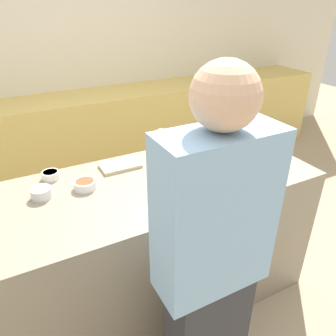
% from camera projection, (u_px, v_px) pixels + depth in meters
% --- Properties ---
extents(ground_plane, '(12.00, 12.00, 0.00)m').
position_uv_depth(ground_plane, '(157.00, 292.00, 2.27)').
color(ground_plane, tan).
extents(wall_back, '(8.00, 0.05, 2.60)m').
position_uv_depth(wall_back, '(63.00, 52.00, 3.33)').
color(wall_back, beige).
rests_on(wall_back, ground_plane).
extents(back_cabinet_block, '(6.00, 0.60, 0.92)m').
position_uv_depth(back_cabinet_block, '(81.00, 140.00, 3.47)').
color(back_cabinet_block, '#DBBC60').
rests_on(back_cabinet_block, ground_plane).
extents(kitchen_island, '(1.87, 0.79, 0.89)m').
position_uv_depth(kitchen_island, '(156.00, 242.00, 2.06)').
color(kitchen_island, gray).
rests_on(kitchen_island, ground_plane).
extents(baking_tray, '(0.39, 0.32, 0.01)m').
position_uv_depth(baking_tray, '(194.00, 184.00, 1.81)').
color(baking_tray, '#B2B2BC').
rests_on(baking_tray, kitchen_island).
extents(gingerbread_house, '(0.19, 0.19, 0.31)m').
position_uv_depth(gingerbread_house, '(195.00, 164.00, 1.75)').
color(gingerbread_house, brown).
rests_on(gingerbread_house, baking_tray).
extents(decorative_tree, '(0.13, 0.13, 0.37)m').
position_uv_depth(decorative_tree, '(236.00, 122.00, 2.16)').
color(decorative_tree, '#33843D').
rests_on(decorative_tree, kitchen_island).
extents(candy_bowl_center_rear, '(0.12, 0.12, 0.05)m').
position_uv_depth(candy_bowl_center_rear, '(85.00, 184.00, 1.76)').
color(candy_bowl_center_rear, white).
rests_on(candy_bowl_center_rear, kitchen_island).
extents(candy_bowl_front_corner, '(0.10, 0.10, 0.04)m').
position_uv_depth(candy_bowl_front_corner, '(51.00, 175.00, 1.86)').
color(candy_bowl_front_corner, white).
rests_on(candy_bowl_front_corner, kitchen_island).
extents(candy_bowl_beside_tree, '(0.10, 0.10, 0.05)m').
position_uv_depth(candy_bowl_beside_tree, '(41.00, 192.00, 1.68)').
color(candy_bowl_beside_tree, silver).
rests_on(candy_bowl_beside_tree, kitchen_island).
extents(cookbook, '(0.24, 0.14, 0.02)m').
position_uv_depth(cookbook, '(120.00, 166.00, 1.99)').
color(cookbook, '#CCB78C').
rests_on(cookbook, kitchen_island).
extents(person, '(0.44, 0.55, 1.67)m').
position_uv_depth(person, '(210.00, 269.00, 1.30)').
color(person, '#333338').
rests_on(person, ground_plane).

